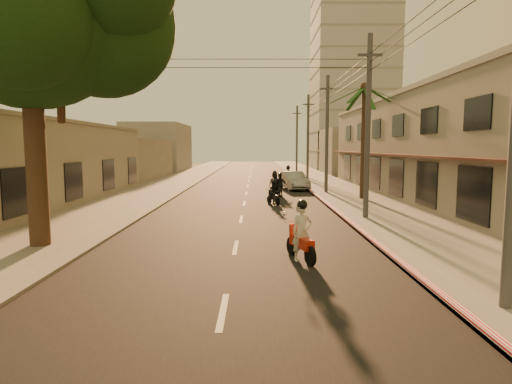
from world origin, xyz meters
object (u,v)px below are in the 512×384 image
palm_tree (364,94)px  scooter_red (302,234)px  scooter_mid_b (280,186)px  scooter_far_a (275,184)px  scooter_mid_a (274,193)px  parked_car (294,181)px  scooter_far_b (288,173)px  broadleaf_tree (41,4)px

palm_tree → scooter_red: bearing=-110.3°
scooter_mid_b → scooter_far_a: bearing=128.0°
scooter_mid_a → parked_car: 9.70m
scooter_mid_b → scooter_far_b: 14.75m
broadleaf_tree → scooter_red: (8.79, -1.90, -7.60)m
broadleaf_tree → parked_car: 24.62m
scooter_far_b → parked_car: 9.63m
scooter_far_a → scooter_mid_a: bearing=-78.3°
broadleaf_tree → scooter_mid_a: (8.48, 11.38, -7.75)m
scooter_mid_a → scooter_far_a: bearing=60.9°
scooter_mid_b → scooter_far_a: scooter_far_a is taller
scooter_red → broadleaf_tree: bearing=148.4°
scooter_mid_a → scooter_far_b: bearing=57.1°
palm_tree → broadleaf_tree: bearing=-136.5°
scooter_mid_b → scooter_far_b: bearing=86.3°
scooter_mid_b → scooter_far_a: (-0.36, 0.51, 0.07)m
palm_tree → scooter_mid_b: (-5.50, 1.98, -6.37)m
scooter_mid_a → parked_car: size_ratio=0.32×
palm_tree → scooter_mid_a: 9.22m
broadleaf_tree → scooter_far_b: (10.81, 30.49, -7.71)m
scooter_red → parked_car: size_ratio=0.40×
broadleaf_tree → palm_tree: bearing=43.5°
scooter_red → scooter_far_a: bearing=70.7°
scooter_red → scooter_mid_b: 17.74m
palm_tree → scooter_mid_a: size_ratio=5.19×
broadleaf_tree → scooter_mid_a: broadleaf_tree is taller
scooter_red → scooter_far_b: (2.02, 32.38, -0.11)m
broadleaf_tree → parked_car: broadleaf_tree is taller
scooter_red → scooter_mid_a: size_ratio=1.25×
scooter_mid_a → scooter_mid_b: size_ratio=0.89×
broadleaf_tree → parked_car: size_ratio=2.48×
palm_tree → scooter_far_b: 18.22m
scooter_mid_b → scooter_far_b: (1.70, 14.65, -0.01)m
scooter_far_b → parked_car: (-0.26, -9.62, -0.00)m
scooter_mid_a → scooter_far_b: (2.33, 19.10, 0.04)m
scooter_mid_a → parked_car: (2.07, 9.48, 0.04)m
broadleaf_tree → scooter_far_a: 20.05m
scooter_far_a → parked_car: (1.80, 4.51, -0.08)m
palm_tree → scooter_far_b: size_ratio=4.84×
scooter_mid_a → parked_car: bearing=51.7°
palm_tree → parked_car: size_ratio=1.68×
scooter_mid_a → scooter_far_b: size_ratio=0.93×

